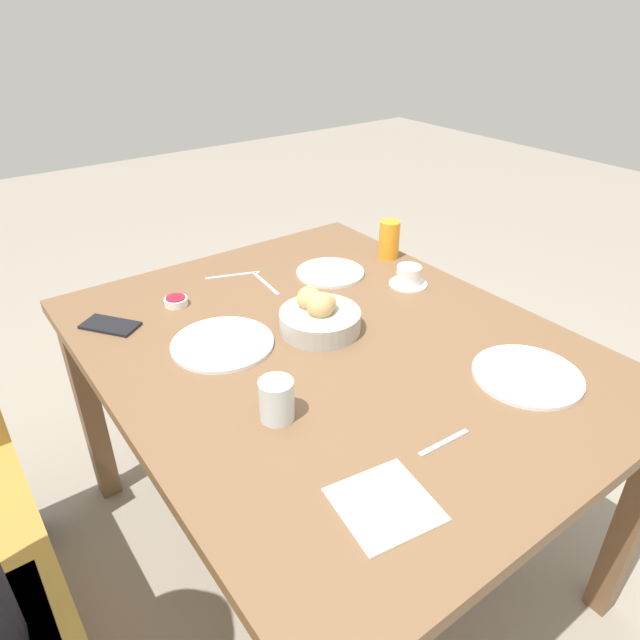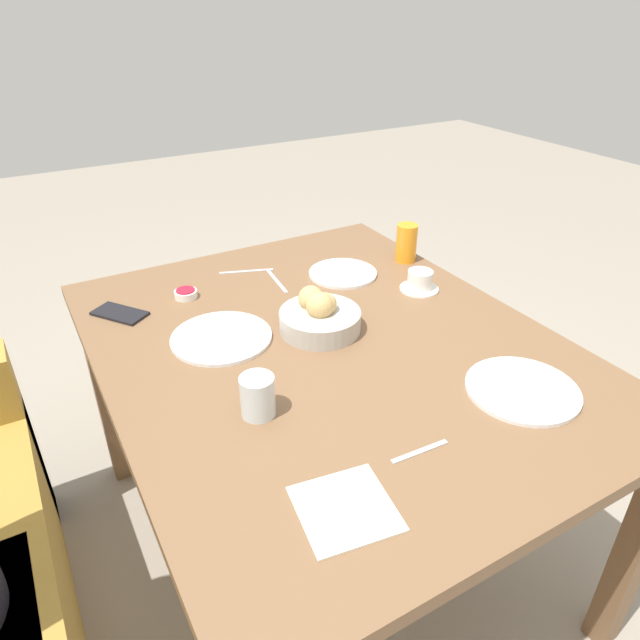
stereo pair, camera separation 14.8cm
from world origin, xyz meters
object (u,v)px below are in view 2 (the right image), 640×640
Objects in this scene: juice_glass at (406,243)px; water_tumbler at (258,396)px; bread_basket at (320,316)px; cell_phone at (120,313)px; coffee_cup at (420,282)px; spoon_coffee at (420,451)px; napkin at (345,508)px; fork_silver at (246,271)px; jam_bowl_berry at (186,294)px; plate_near_right at (343,273)px; plate_far_center at (221,337)px; plate_near_left at (522,390)px; knife_silver at (277,281)px.

water_tumbler is at bearing 122.75° from juice_glass.
cell_phone is at bearing 52.33° from bread_basket.
coffee_cup is 0.90× the size of spoon_coffee.
juice_glass is 0.67× the size of napkin.
fork_silver is at bearing 69.90° from juice_glass.
jam_bowl_berry reaches higher than cell_phone.
juice_glass is at bearing -62.28° from bread_basket.
plate_near_right is at bearing -101.37° from jam_bowl_berry.
water_tumbler is 0.71m from fork_silver.
water_tumbler is at bearing 4.26° from napkin.
fork_silver is 0.89× the size of napkin.
spoon_coffee is 0.92m from cell_phone.
water_tumbler is 0.59m from jam_bowl_berry.
water_tumbler is (-0.32, 0.04, 0.04)m from plate_far_center.
plate_near_right is 2.32× the size of water_tumbler.
bread_basket is 1.00× the size of plate_near_right.
jam_bowl_berry is (0.10, 0.71, -0.05)m from juice_glass.
coffee_cup is 0.62× the size of napkin.
water_tumbler is at bearing 129.94° from bread_basket.
water_tumbler reaches higher than spoon_coffee.
water_tumbler is 0.31m from napkin.
plate_near_right is 0.50m from plate_far_center.
cell_phone is at bearing 101.46° from fork_silver.
knife_silver is (0.77, 0.23, -0.00)m from plate_near_left.
juice_glass is at bearing -25.80° from coffee_cup.
napkin is at bearing 179.35° from jam_bowl_berry.
bread_basket is 0.38m from coffee_cup.
coffee_cup reaches higher than spoon_coffee.
cell_phone is (0.10, 0.91, -0.06)m from juice_glass.
jam_bowl_berry reaches higher than napkin.
juice_glass is at bearing -35.22° from spoon_coffee.
water_tumbler is 0.50× the size of napkin.
cell_phone is at bearing 86.77° from knife_silver.
napkin is 0.90m from cell_phone.
napkin is at bearing 148.63° from plate_near_right.
cell_phone is (0.29, 0.81, -0.02)m from coffee_cup.
juice_glass reaches higher than plate_near_right.
coffee_cup is 0.43m from knife_silver.
plate_near_right is (0.25, -0.23, -0.04)m from bread_basket.
knife_silver is 0.47m from cell_phone.
jam_bowl_berry is at bearing 108.73° from fork_silver.
spoon_coffee is (-0.55, 0.43, -0.03)m from coffee_cup.
water_tumbler is 0.72m from coffee_cup.
napkin is at bearing -175.74° from water_tumbler.
napkin is at bearing 99.61° from plate_near_left.
plate_near_right is (0.71, 0.03, 0.00)m from plate_near_left.
water_tumbler is (0.22, 0.54, 0.04)m from plate_near_left.
juice_glass is 1.89× the size of jam_bowl_berry.
spoon_coffee is 0.69× the size of napkin.
juice_glass is (0.24, -0.46, 0.02)m from bread_basket.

